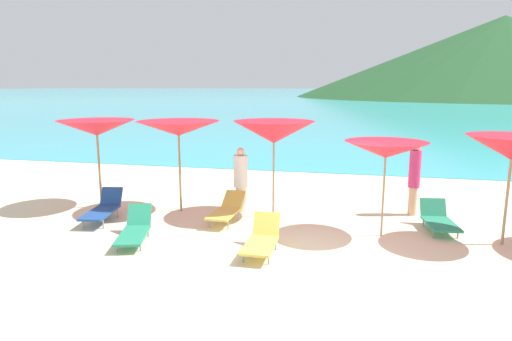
{
  "coord_description": "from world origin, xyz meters",
  "views": [
    {
      "loc": [
        0.74,
        -7.98,
        3.27
      ],
      "look_at": [
        -1.61,
        2.39,
        1.2
      ],
      "focal_mm": 30.83,
      "sensor_mm": 36.0,
      "label": 1
    }
  ],
  "objects_px": {
    "lounge_chair_3": "(439,219)",
    "umbrella_0": "(97,128)",
    "lounge_chair_0": "(227,209)",
    "lounge_chair_5": "(262,239)",
    "beachgoer_3": "(241,178)",
    "umbrella_1": "(178,129)",
    "lounge_chair_1": "(135,229)",
    "umbrella_3": "(386,150)",
    "umbrella_2": "(274,132)",
    "beachgoer_0": "(414,175)",
    "lounge_chair_2": "(103,208)"
  },
  "relations": [
    {
      "from": "umbrella_0",
      "to": "umbrella_3",
      "type": "relative_size",
      "value": 1.13
    },
    {
      "from": "umbrella_1",
      "to": "lounge_chair_5",
      "type": "relative_size",
      "value": 1.75
    },
    {
      "from": "lounge_chair_1",
      "to": "lounge_chair_3",
      "type": "bearing_deg",
      "value": 2.36
    },
    {
      "from": "umbrella_0",
      "to": "lounge_chair_0",
      "type": "height_order",
      "value": "umbrella_0"
    },
    {
      "from": "umbrella_2",
      "to": "lounge_chair_2",
      "type": "distance_m",
      "value": 4.58
    },
    {
      "from": "umbrella_3",
      "to": "beachgoer_0",
      "type": "xyz_separation_m",
      "value": [
        0.85,
        1.85,
        -0.88
      ]
    },
    {
      "from": "umbrella_0",
      "to": "lounge_chair_1",
      "type": "height_order",
      "value": "umbrella_0"
    },
    {
      "from": "lounge_chair_1",
      "to": "beachgoer_0",
      "type": "bearing_deg",
      "value": 12.9
    },
    {
      "from": "beachgoer_0",
      "to": "lounge_chair_5",
      "type": "bearing_deg",
      "value": -109.24
    },
    {
      "from": "lounge_chair_3",
      "to": "umbrella_0",
      "type": "bearing_deg",
      "value": 172.38
    },
    {
      "from": "umbrella_1",
      "to": "umbrella_3",
      "type": "height_order",
      "value": "umbrella_1"
    },
    {
      "from": "umbrella_1",
      "to": "lounge_chair_1",
      "type": "bearing_deg",
      "value": -92.04
    },
    {
      "from": "umbrella_1",
      "to": "umbrella_0",
      "type": "bearing_deg",
      "value": -176.5
    },
    {
      "from": "umbrella_0",
      "to": "lounge_chair_0",
      "type": "xyz_separation_m",
      "value": [
        3.69,
        -0.47,
        -1.85
      ]
    },
    {
      "from": "umbrella_2",
      "to": "beachgoer_3",
      "type": "relative_size",
      "value": 1.43
    },
    {
      "from": "umbrella_0",
      "to": "lounge_chair_3",
      "type": "distance_m",
      "value": 8.8
    },
    {
      "from": "umbrella_0",
      "to": "lounge_chair_3",
      "type": "xyz_separation_m",
      "value": [
        8.59,
        -0.05,
        -1.9
      ]
    },
    {
      "from": "lounge_chair_2",
      "to": "beachgoer_0",
      "type": "bearing_deg",
      "value": 6.74
    },
    {
      "from": "lounge_chair_3",
      "to": "beachgoer_3",
      "type": "bearing_deg",
      "value": 165.89
    },
    {
      "from": "lounge_chair_2",
      "to": "lounge_chair_3",
      "type": "bearing_deg",
      "value": -2.33
    },
    {
      "from": "umbrella_3",
      "to": "lounge_chair_2",
      "type": "height_order",
      "value": "umbrella_3"
    },
    {
      "from": "umbrella_1",
      "to": "beachgoer_3",
      "type": "height_order",
      "value": "umbrella_1"
    },
    {
      "from": "umbrella_2",
      "to": "lounge_chair_0",
      "type": "height_order",
      "value": "umbrella_2"
    },
    {
      "from": "umbrella_1",
      "to": "lounge_chair_5",
      "type": "distance_m",
      "value": 4.09
    },
    {
      "from": "umbrella_0",
      "to": "beachgoer_0",
      "type": "distance_m",
      "value": 8.31
    },
    {
      "from": "lounge_chair_3",
      "to": "umbrella_2",
      "type": "bearing_deg",
      "value": 168.87
    },
    {
      "from": "lounge_chair_1",
      "to": "beachgoer_3",
      "type": "bearing_deg",
      "value": 43.24
    },
    {
      "from": "umbrella_1",
      "to": "lounge_chair_0",
      "type": "distance_m",
      "value": 2.44
    },
    {
      "from": "umbrella_0",
      "to": "umbrella_2",
      "type": "relative_size",
      "value": 0.98
    },
    {
      "from": "umbrella_0",
      "to": "lounge_chair_2",
      "type": "xyz_separation_m",
      "value": [
        0.71,
        -1.06,
        -1.85
      ]
    },
    {
      "from": "umbrella_1",
      "to": "umbrella_3",
      "type": "xyz_separation_m",
      "value": [
        5.06,
        -0.85,
        -0.27
      ]
    },
    {
      "from": "lounge_chair_0",
      "to": "beachgoer_3",
      "type": "xyz_separation_m",
      "value": [
        0.09,
        1.0,
        0.57
      ]
    },
    {
      "from": "lounge_chair_1",
      "to": "lounge_chair_3",
      "type": "distance_m",
      "value": 6.78
    },
    {
      "from": "umbrella_2",
      "to": "beachgoer_0",
      "type": "distance_m",
      "value": 3.73
    },
    {
      "from": "lounge_chair_0",
      "to": "lounge_chair_3",
      "type": "height_order",
      "value": "lounge_chair_3"
    },
    {
      "from": "lounge_chair_3",
      "to": "lounge_chair_5",
      "type": "xyz_separation_m",
      "value": [
        -3.65,
        -2.23,
        0.03
      ]
    },
    {
      "from": "lounge_chair_3",
      "to": "lounge_chair_5",
      "type": "bearing_deg",
      "value": -155.85
    },
    {
      "from": "lounge_chair_5",
      "to": "lounge_chair_1",
      "type": "bearing_deg",
      "value": 178.28
    },
    {
      "from": "umbrella_2",
      "to": "lounge_chair_1",
      "type": "bearing_deg",
      "value": -136.37
    },
    {
      "from": "beachgoer_3",
      "to": "lounge_chair_3",
      "type": "bearing_deg",
      "value": -35.6
    },
    {
      "from": "umbrella_1",
      "to": "lounge_chair_5",
      "type": "xyz_separation_m",
      "value": [
        2.7,
        -2.42,
        -1.89
      ]
    },
    {
      "from": "lounge_chair_1",
      "to": "umbrella_2",
      "type": "bearing_deg",
      "value": 27.36
    },
    {
      "from": "umbrella_1",
      "to": "umbrella_2",
      "type": "height_order",
      "value": "umbrella_2"
    },
    {
      "from": "lounge_chair_5",
      "to": "beachgoer_3",
      "type": "height_order",
      "value": "beachgoer_3"
    },
    {
      "from": "umbrella_1",
      "to": "beachgoer_3",
      "type": "bearing_deg",
      "value": 14.27
    },
    {
      "from": "lounge_chair_3",
      "to": "lounge_chair_1",
      "type": "bearing_deg",
      "value": -168.69
    },
    {
      "from": "umbrella_3",
      "to": "lounge_chair_1",
      "type": "height_order",
      "value": "umbrella_3"
    },
    {
      "from": "lounge_chair_1",
      "to": "lounge_chair_3",
      "type": "relative_size",
      "value": 1.18
    },
    {
      "from": "lounge_chair_5",
      "to": "umbrella_0",
      "type": "bearing_deg",
      "value": 154.9
    },
    {
      "from": "lounge_chair_0",
      "to": "beachgoer_3",
      "type": "height_order",
      "value": "beachgoer_3"
    }
  ]
}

